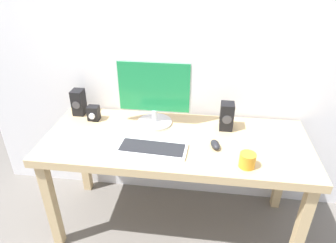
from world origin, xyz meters
TOP-DOWN VIEW (x-y plane):
  - ground_plane at (0.00, 0.00)m, footprint 6.00×6.00m
  - wall_back at (0.00, 0.38)m, footprint 3.01×0.04m
  - desk at (0.00, 0.00)m, footprint 1.66×0.67m
  - monitor at (-0.16, 0.18)m, footprint 0.49×0.23m
  - keyboard_primary at (-0.13, -0.14)m, footprint 0.42×0.19m
  - mouse at (0.24, -0.07)m, footprint 0.08×0.11m
  - speaker_right at (0.31, 0.17)m, footprint 0.09×0.10m
  - speaker_left at (-0.72, 0.24)m, footprint 0.08×0.10m
  - audio_controller at (-0.59, 0.17)m, footprint 0.08×0.07m
  - coffee_mug at (0.41, -0.23)m, footprint 0.09×0.09m

SIDE VIEW (x-z plane):
  - ground_plane at x=0.00m, z-range 0.00..0.00m
  - desk at x=0.00m, z-range 0.29..1.03m
  - keyboard_primary at x=-0.13m, z-range 0.74..0.76m
  - mouse at x=0.24m, z-range 0.74..0.78m
  - coffee_mug at x=0.41m, z-range 0.74..0.82m
  - audio_controller at x=-0.59m, z-range 0.74..0.84m
  - speaker_left at x=-0.72m, z-range 0.74..0.92m
  - speaker_right at x=0.31m, z-range 0.74..0.92m
  - monitor at x=-0.16m, z-range 0.74..1.18m
  - wall_back at x=0.00m, z-range 0.00..3.00m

